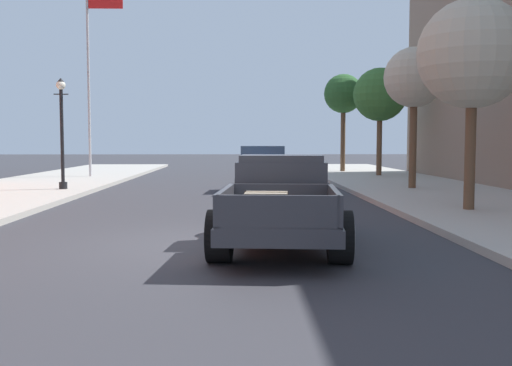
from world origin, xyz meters
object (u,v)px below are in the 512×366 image
(street_tree_second, at_px, (414,79))
(street_tree_third, at_px, (380,95))
(flagpole, at_px, (93,57))
(street_lamp_far, at_px, (62,125))
(street_tree_farthest, at_px, (343,95))
(car_background_blue, at_px, (264,170))
(street_tree_nearest, at_px, (473,55))
(hotrod_truck_gunmetal, at_px, (281,202))

(street_tree_second, distance_m, street_tree_third, 7.90)
(flagpole, height_order, street_tree_third, flagpole)
(street_lamp_far, bearing_deg, street_tree_third, 31.44)
(flagpole, relative_size, street_tree_farthest, 1.71)
(car_background_blue, xyz_separation_m, street_lamp_far, (-7.05, -0.68, 1.62))
(street_lamp_far, distance_m, street_tree_nearest, 13.54)
(street_tree_nearest, distance_m, street_tree_second, 6.58)
(street_lamp_far, bearing_deg, flagpole, 95.34)
(flagpole, distance_m, street_tree_second, 15.07)
(street_tree_third, bearing_deg, car_background_blue, -129.38)
(street_tree_second, bearing_deg, street_tree_third, 85.00)
(street_lamp_far, height_order, street_tree_second, street_tree_second)
(flagpole, relative_size, street_tree_third, 1.75)
(street_tree_second, height_order, street_tree_third, street_tree_third)
(street_lamp_far, height_order, flagpole, flagpole)
(car_background_blue, bearing_deg, street_tree_third, 50.62)
(flagpole, xyz_separation_m, street_tree_third, (13.73, 0.52, -1.71))
(street_lamp_far, distance_m, street_tree_farthest, 16.87)
(car_background_blue, height_order, street_tree_third, street_tree_third)
(car_background_blue, height_order, flagpole, flagpole)
(car_background_blue, relative_size, flagpole, 0.48)
(street_tree_second, bearing_deg, street_lamp_far, -179.52)
(street_tree_nearest, relative_size, street_tree_third, 0.98)
(hotrod_truck_gunmetal, xyz_separation_m, street_lamp_far, (-6.90, 10.38, 1.63))
(street_tree_nearest, bearing_deg, street_tree_farthest, 89.63)
(flagpole, bearing_deg, car_background_blue, -41.15)
(hotrod_truck_gunmetal, xyz_separation_m, street_tree_third, (6.14, 18.35, 3.30))
(street_tree_nearest, height_order, street_tree_third, street_tree_third)
(street_lamp_far, relative_size, street_tree_second, 0.77)
(street_tree_nearest, relative_size, street_tree_farthest, 0.95)
(street_tree_nearest, bearing_deg, street_lamp_far, 151.33)
(street_tree_third, bearing_deg, street_tree_farthest, 106.35)
(car_background_blue, relative_size, street_tree_third, 0.84)
(hotrod_truck_gunmetal, height_order, car_background_blue, car_background_blue)
(street_tree_nearest, distance_m, street_tree_farthest, 18.23)
(hotrod_truck_gunmetal, relative_size, street_tree_farthest, 0.94)
(street_tree_second, relative_size, street_tree_farthest, 0.93)
(car_background_blue, xyz_separation_m, flagpole, (-7.75, 6.77, 5.00))
(hotrod_truck_gunmetal, relative_size, car_background_blue, 1.14)
(flagpole, height_order, street_tree_farthest, flagpole)
(street_tree_second, xyz_separation_m, street_tree_third, (0.69, 7.87, 0.04))
(street_lamp_far, height_order, street_tree_farthest, street_tree_farthest)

